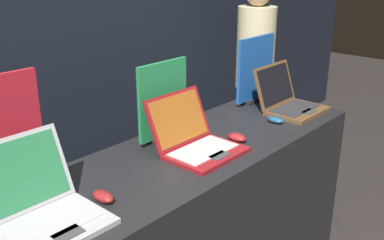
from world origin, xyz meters
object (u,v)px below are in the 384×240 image
object	(u,v)px
promo_stand_back	(255,71)
mouse_back	(275,120)
mouse_front	(103,196)
laptop_front	(41,205)
promo_stand_middle	(163,104)
person_bystander	(254,79)
laptop_back	(288,100)
laptop_middle	(195,139)
mouse_middle	(237,137)

from	to	relation	value
promo_stand_back	mouse_back	bearing A→B (deg)	-127.77
mouse_front	promo_stand_back	bearing A→B (deg)	11.17
laptop_front	promo_stand_middle	bearing A→B (deg)	14.77
laptop_front	person_bystander	xyz separation A→B (m)	(2.41, 0.76, -0.17)
laptop_back	laptop_front	bearing A→B (deg)	179.49
laptop_front	person_bystander	size ratio (longest dim) A/B	0.23
laptop_back	laptop_middle	bearing A→B (deg)	178.96
mouse_back	person_bystander	xyz separation A→B (m)	(1.02, 0.84, -0.12)
laptop_middle	laptop_back	world-z (taller)	same
mouse_middle	person_bystander	xyz separation A→B (m)	(1.37, 0.83, -0.12)
laptop_front	mouse_front	distance (m)	0.24
laptop_front	mouse_back	distance (m)	1.39
promo_stand_middle	laptop_front	bearing A→B (deg)	-165.23
mouse_back	promo_stand_back	xyz separation A→B (m)	(0.24, 0.31, 0.18)
laptop_middle	promo_stand_middle	world-z (taller)	promo_stand_middle
mouse_front	promo_stand_middle	distance (m)	0.66
laptop_front	mouse_front	bearing A→B (deg)	-11.24
mouse_front	person_bystander	bearing A→B (deg)	20.26
mouse_back	promo_stand_middle	bearing A→B (deg)	153.72
laptop_back	mouse_back	size ratio (longest dim) A/B	3.55
laptop_back	mouse_middle	bearing A→B (deg)	-174.27
promo_stand_middle	mouse_front	bearing A→B (deg)	-155.94
person_bystander	promo_stand_middle	bearing A→B (deg)	-161.17
promo_stand_back	laptop_middle	bearing A→B (deg)	-164.35
mouse_front	person_bystander	xyz separation A→B (m)	(2.18, 0.80, -0.12)
mouse_front	promo_stand_middle	xyz separation A→B (m)	(0.58, 0.26, 0.17)
promo_stand_middle	mouse_back	xyz separation A→B (m)	(0.59, -0.29, -0.17)
mouse_back	person_bystander	bearing A→B (deg)	39.38
promo_stand_middle	laptop_back	world-z (taller)	promo_stand_middle
promo_stand_middle	laptop_middle	bearing A→B (deg)	-90.00
mouse_front	promo_stand_back	distance (m)	1.44
person_bystander	laptop_back	bearing A→B (deg)	-135.22
mouse_middle	mouse_back	xyz separation A→B (m)	(0.35, -0.00, -0.00)
promo_stand_middle	mouse_back	distance (m)	0.68
mouse_front	laptop_back	world-z (taller)	laptop_back
mouse_middle	person_bystander	world-z (taller)	person_bystander
laptop_middle	laptop_back	xyz separation A→B (m)	(0.82, -0.01, 0.00)
mouse_middle	promo_stand_back	world-z (taller)	promo_stand_back
laptop_front	mouse_middle	size ratio (longest dim) A/B	3.70
mouse_middle	laptop_back	bearing A→B (deg)	5.73
promo_stand_middle	laptop_back	distance (m)	0.86
laptop_front	mouse_back	size ratio (longest dim) A/B	3.87
laptop_middle	person_bystander	world-z (taller)	person_bystander
mouse_front	promo_stand_back	xyz separation A→B (m)	(1.40, 0.28, 0.18)
mouse_middle	laptop_middle	bearing A→B (deg)	162.29
laptop_back	promo_stand_back	world-z (taller)	promo_stand_back
laptop_back	mouse_back	bearing A→B (deg)	-165.45
promo_stand_middle	promo_stand_back	size ratio (longest dim) A/B	0.97
laptop_back	promo_stand_middle	bearing A→B (deg)	164.58
laptop_middle	mouse_middle	world-z (taller)	laptop_middle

